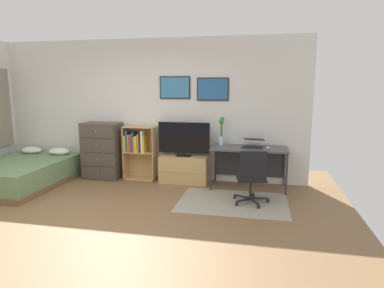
# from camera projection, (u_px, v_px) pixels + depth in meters

# --- Properties ---
(ground_plane) EXTENTS (7.20, 7.20, 0.00)m
(ground_plane) POSITION_uv_depth(u_px,v_px,m) (90.00, 225.00, 4.40)
(ground_plane) COLOR brown
(wall_back_with_posters) EXTENTS (6.12, 0.09, 2.70)m
(wall_back_with_posters) POSITION_uv_depth(u_px,v_px,m) (149.00, 109.00, 6.50)
(wall_back_with_posters) COLOR silver
(wall_back_with_posters) RESTS_ON ground_plane
(area_rug) EXTENTS (1.70, 1.20, 0.01)m
(area_rug) POSITION_uv_depth(u_px,v_px,m) (233.00, 202.00, 5.23)
(area_rug) COLOR #9E937F
(area_rug) RESTS_ON ground_plane
(bed) EXTENTS (1.45, 1.97, 0.58)m
(bed) POSITION_uv_depth(u_px,v_px,m) (22.00, 173.00, 6.12)
(bed) COLOR brown
(bed) RESTS_ON ground_plane
(dresser) EXTENTS (0.73, 0.46, 1.10)m
(dresser) POSITION_uv_depth(u_px,v_px,m) (102.00, 151.00, 6.55)
(dresser) COLOR #4C4238
(dresser) RESTS_ON ground_plane
(bookshelf) EXTENTS (0.62, 0.30, 1.04)m
(bookshelf) POSITION_uv_depth(u_px,v_px,m) (138.00, 148.00, 6.45)
(bookshelf) COLOR tan
(bookshelf) RESTS_ON ground_plane
(tv_stand) EXTENTS (0.91, 0.41, 0.51)m
(tv_stand) POSITION_uv_depth(u_px,v_px,m) (184.00, 169.00, 6.28)
(tv_stand) COLOR tan
(tv_stand) RESTS_ON ground_plane
(television) EXTENTS (0.98, 0.16, 0.64)m
(television) POSITION_uv_depth(u_px,v_px,m) (184.00, 139.00, 6.16)
(television) COLOR black
(television) RESTS_ON tv_stand
(desk) EXTENTS (1.33, 0.62, 0.74)m
(desk) POSITION_uv_depth(u_px,v_px,m) (249.00, 154.00, 5.95)
(desk) COLOR #4C4C4F
(desk) RESTS_ON ground_plane
(office_chair) EXTENTS (0.58, 0.57, 0.86)m
(office_chair) POSITION_uv_depth(u_px,v_px,m) (252.00, 176.00, 5.07)
(office_chair) COLOR #232326
(office_chair) RESTS_ON ground_plane
(laptop) EXTENTS (0.42, 0.44, 0.16)m
(laptop) POSITION_uv_depth(u_px,v_px,m) (253.00, 144.00, 5.89)
(laptop) COLOR #333338
(laptop) RESTS_ON desk
(computer_mouse) EXTENTS (0.06, 0.10, 0.03)m
(computer_mouse) POSITION_uv_depth(u_px,v_px,m) (268.00, 148.00, 5.74)
(computer_mouse) COLOR silver
(computer_mouse) RESTS_ON desk
(bamboo_vase) EXTENTS (0.10, 0.10, 0.52)m
(bamboo_vase) POSITION_uv_depth(u_px,v_px,m) (221.00, 131.00, 6.08)
(bamboo_vase) COLOR silver
(bamboo_vase) RESTS_ON desk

